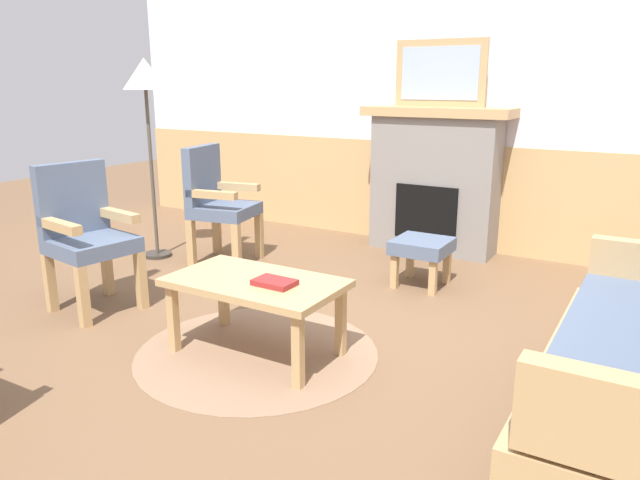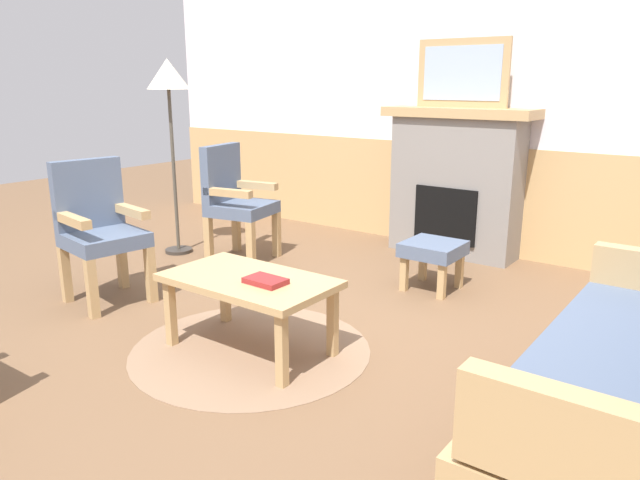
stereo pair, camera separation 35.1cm
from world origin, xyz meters
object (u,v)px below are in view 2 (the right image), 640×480
Objects in this scene: coffee_table at (249,286)px; book_on_table at (266,281)px; armchair_near_fireplace at (99,225)px; armchair_by_window_left at (235,198)px; fireplace at (456,181)px; couch at (633,373)px; footstool at (433,252)px; framed_picture at (462,73)px; floor_lamp_by_chairs at (169,87)px.

coffee_table is 4.34× the size of book_on_table.
armchair_by_window_left is at bearing 87.94° from armchair_near_fireplace.
fireplace is 1.33× the size of armchair_near_fireplace.
armchair_near_fireplace is at bearing 179.02° from book_on_table.
footstool is (-1.55, 1.45, -0.11)m from couch.
framed_picture is 0.82× the size of armchair_near_fireplace.
floor_lamp_by_chairs is at bearing -163.32° from armchair_by_window_left.
framed_picture is at bearing 59.71° from armchair_near_fireplace.
book_on_table is (-1.78, -0.14, 0.06)m from couch.
armchair_near_fireplace is 1.28m from armchair_by_window_left.
couch is 1.93m from coffee_table.
coffee_table is 1.41m from armchair_near_fireplace.
couch is 8.15× the size of book_on_table.
framed_picture is 0.82× the size of armchair_by_window_left.
couch is at bearing -42.99° from footstool.
coffee_table is 0.98× the size of armchair_by_window_left.
couch is at bearing 4.54° from book_on_table.
floor_lamp_by_chairs is (-0.52, 1.11, 0.91)m from armchair_near_fireplace.
footstool is 1.76m from armchair_by_window_left.
footstool is 2.37m from armchair_near_fireplace.
framed_picture reaches higher than fireplace.
fireplace is at bearing 91.32° from book_on_table.
armchair_by_window_left is (-1.44, -1.27, -0.11)m from fireplace.
armchair_near_fireplace is (-1.55, 0.03, 0.08)m from book_on_table.
armchair_by_window_left is (-1.44, -1.27, -1.02)m from framed_picture.
armchair_by_window_left is (-1.35, 1.28, 0.15)m from coffee_table.
armchair_near_fireplace is at bearing -120.29° from framed_picture.
book_on_table is 1.99m from armchair_by_window_left.
framed_picture is at bearing 90.00° from fireplace.
couch is at bearing 1.98° from armchair_near_fireplace.
floor_lamp_by_chairs reaches higher than couch.
fireplace is at bearing 127.04° from couch.
coffee_table is at bearing -30.20° from floor_lamp_by_chairs.
couch is 2.13m from footstool.
armchair_by_window_left is at bearing -138.71° from fireplace.
book_on_table reaches higher than footstool.
armchair_by_window_left is at bearing -138.70° from framed_picture.
framed_picture is 3.12m from armchair_near_fireplace.
framed_picture is at bearing 35.61° from floor_lamp_by_chairs.
fireplace is at bearing 105.95° from footstool.
book_on_table is at bearing -0.98° from armchair_near_fireplace.
armchair_by_window_left is at bearing 138.95° from book_on_table.
book_on_table is at bearing -88.68° from fireplace.
couch is (1.84, -2.43, -1.16)m from framed_picture.
coffee_table is (-0.09, -2.55, -1.17)m from framed_picture.
fireplace is 2.56m from coffee_table.
framed_picture reaches higher than book_on_table.
floor_lamp_by_chairs is at bearing 165.43° from couch.
armchair_by_window_left is 1.08m from floor_lamp_by_chairs.
coffee_table is 1.87m from armchair_by_window_left.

